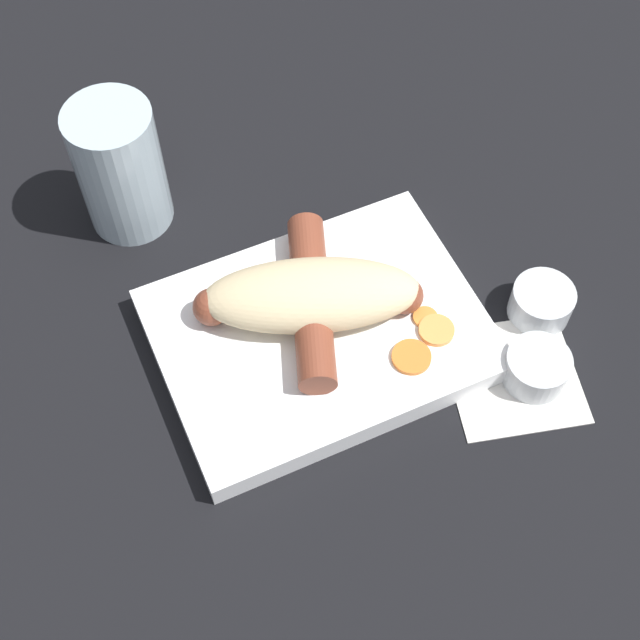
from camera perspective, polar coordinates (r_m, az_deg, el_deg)
ground_plane at (r=0.74m, az=0.00°, el=-1.37°), size 3.00×3.00×0.00m
food_tray at (r=0.73m, az=0.00°, el=-0.90°), size 0.26×0.19×0.02m
bread_roll at (r=0.71m, az=-0.61°, el=1.59°), size 0.19×0.12×0.04m
sausage at (r=0.71m, az=-0.74°, el=1.21°), size 0.18×0.16×0.03m
pickled_veggies at (r=0.71m, az=6.66°, el=-1.31°), size 0.06×0.06×0.00m
napkin at (r=0.74m, az=12.27°, el=-3.50°), size 0.12×0.12×0.00m
condiment_cup_near at (r=0.73m, az=13.65°, el=-3.09°), size 0.05×0.05×0.03m
condiment_cup_far at (r=0.76m, az=13.96°, el=1.01°), size 0.05×0.05×0.03m
drink_glass at (r=0.78m, az=-12.67°, el=9.46°), size 0.07×0.07×0.12m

